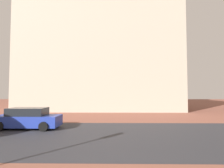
% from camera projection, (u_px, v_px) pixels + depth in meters
% --- Properties ---
extents(ground_plane, '(120.00, 120.00, 0.00)m').
position_uv_depth(ground_plane, '(113.00, 130.00, 12.34)').
color(ground_plane, brown).
extents(street_asphalt_strip, '(120.00, 8.77, 0.00)m').
position_uv_depth(street_asphalt_strip, '(113.00, 135.00, 10.87)').
color(street_asphalt_strip, '#2D2D33').
rests_on(street_asphalt_strip, ground_plane).
extents(landmark_building, '(23.75, 14.07, 31.28)m').
position_uv_depth(landmark_building, '(101.00, 48.00, 30.48)').
color(landmark_building, '#B2A893').
rests_on(landmark_building, ground_plane).
extents(car_blue, '(4.59, 1.99, 1.50)m').
position_uv_depth(car_blue, '(28.00, 119.00, 12.93)').
color(car_blue, '#23389E').
rests_on(car_blue, ground_plane).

